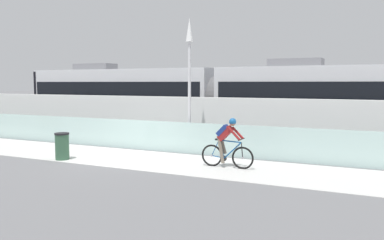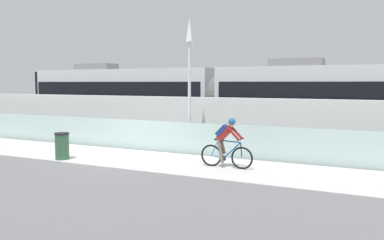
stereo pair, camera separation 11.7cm
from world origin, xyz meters
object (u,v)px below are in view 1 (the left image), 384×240
Objects in this scene: cyclist_on_bike at (227,143)px; trash_bin at (62,146)px; tram at (218,99)px; lamp_post_antenna at (189,68)px.

cyclist_on_bike is 5.87m from trash_bin.
tram is 4.34× the size of lamp_post_antenna.
lamp_post_antenna is at bearing -81.99° from tram.
lamp_post_antenna is at bearing 45.36° from trash_bin.
tram is 4.95m from lamp_post_antenna.
lamp_post_antenna reaches higher than tram.
lamp_post_antenna is (0.66, -4.70, 1.40)m from tram.
cyclist_on_bike is at bearing -42.22° from lamp_post_antenna.
cyclist_on_bike is 1.84× the size of trash_bin.
lamp_post_antenna reaches higher than trash_bin.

